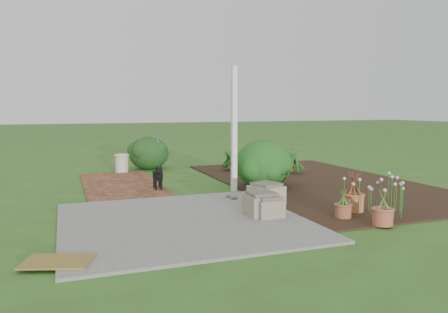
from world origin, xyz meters
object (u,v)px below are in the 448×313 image
object	(u,v)px
evergreen_shrub	(263,163)
stone_trough_near	(267,208)
cream_ceramic_urn	(122,163)
black_dog	(158,175)

from	to	relation	value
evergreen_shrub	stone_trough_near	bearing A→B (deg)	-114.15
cream_ceramic_urn	evergreen_shrub	size ratio (longest dim) A/B	0.37
black_dog	stone_trough_near	bearing A→B (deg)	-64.55
stone_trough_near	cream_ceramic_urn	bearing A→B (deg)	105.09
cream_ceramic_urn	evergreen_shrub	bearing A→B (deg)	-50.79
evergreen_shrub	cream_ceramic_urn	bearing A→B (deg)	129.21
black_dog	evergreen_shrub	distance (m)	2.21
black_dog	cream_ceramic_urn	distance (m)	2.69
black_dog	cream_ceramic_urn	world-z (taller)	black_dog
stone_trough_near	black_dog	size ratio (longest dim) A/B	0.76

